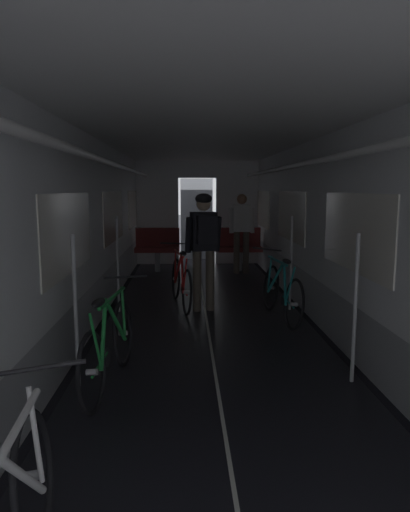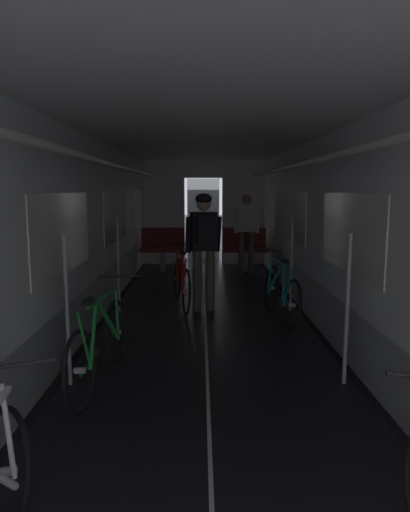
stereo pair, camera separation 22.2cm
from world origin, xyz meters
name	(u,v)px [view 2 (the right image)]	position (x,y,z in m)	size (l,w,h in m)	color
train_car_shell	(206,197)	(0.00, 3.60, 1.70)	(3.14, 12.34, 2.57)	black
bench_seat_far_left	(163,245)	(-0.90, 8.07, 0.57)	(0.98, 0.51, 0.95)	gray
bench_seat_far_right	(244,245)	(0.90, 8.07, 0.57)	(0.98, 0.51, 0.95)	gray
bicycle_teal	(281,293)	(1.03, 4.21, 0.38)	(0.49, 1.69, 0.95)	black
bicycle_green	(100,344)	(-0.98, 2.11, 0.38)	(0.45, 1.69, 0.95)	black
person_cyclist_aisle	(204,239)	(-0.02, 4.70, 1.07)	(0.56, 0.45, 1.73)	brown
bicycle_red_in_aisle	(181,282)	(-0.36, 4.96, 0.38)	(0.52, 1.68, 0.94)	black
person_standing_near_bench	(246,228)	(0.90, 7.70, 0.98)	(0.53, 0.23, 1.69)	brown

